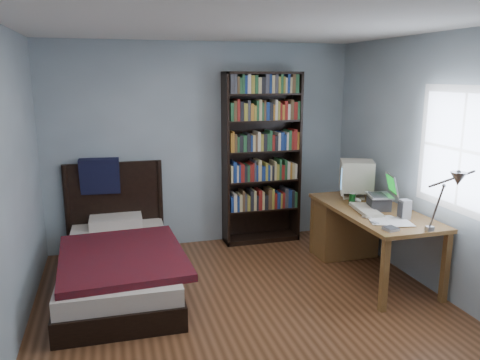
{
  "coord_description": "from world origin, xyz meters",
  "views": [
    {
      "loc": [
        -1.14,
        -3.56,
        2.1
      ],
      "look_at": [
        0.13,
        0.86,
        1.07
      ],
      "focal_mm": 35.0,
      "sensor_mm": 36.0,
      "label": 1
    }
  ],
  "objects_px": {
    "desk_lamp": "(454,185)",
    "bookshelf": "(262,159)",
    "crt_monitor": "(355,177)",
    "bed": "(119,259)",
    "desk": "(351,225)",
    "speaker": "(405,209)",
    "soda_can": "(352,199)",
    "laptop": "(381,199)",
    "keyboard": "(366,210)"
  },
  "relations": [
    {
      "from": "speaker",
      "to": "soda_can",
      "type": "bearing_deg",
      "value": 113.04
    },
    {
      "from": "soda_can",
      "to": "bed",
      "type": "xyz_separation_m",
      "value": [
        -2.47,
        0.31,
        -0.54
      ]
    },
    {
      "from": "desk_lamp",
      "to": "bookshelf",
      "type": "distance_m",
      "value": 2.62
    },
    {
      "from": "desk",
      "to": "soda_can",
      "type": "distance_m",
      "value": 0.45
    },
    {
      "from": "keyboard",
      "to": "soda_can",
      "type": "height_order",
      "value": "soda_can"
    },
    {
      "from": "keyboard",
      "to": "bed",
      "type": "bearing_deg",
      "value": 175.73
    },
    {
      "from": "crt_monitor",
      "to": "speaker",
      "type": "distance_m",
      "value": 0.88
    },
    {
      "from": "desk_lamp",
      "to": "bed",
      "type": "relative_size",
      "value": 0.3
    },
    {
      "from": "desk",
      "to": "desk_lamp",
      "type": "xyz_separation_m",
      "value": [
        -0.02,
        -1.6,
        0.84
      ]
    },
    {
      "from": "laptop",
      "to": "bookshelf",
      "type": "relative_size",
      "value": 0.17
    },
    {
      "from": "desk_lamp",
      "to": "soda_can",
      "type": "xyz_separation_m",
      "value": [
        -0.1,
        1.38,
        -0.46
      ]
    },
    {
      "from": "desk_lamp",
      "to": "desk",
      "type": "bearing_deg",
      "value": 89.17
    },
    {
      "from": "keyboard",
      "to": "bookshelf",
      "type": "height_order",
      "value": "bookshelf"
    },
    {
      "from": "laptop",
      "to": "bed",
      "type": "distance_m",
      "value": 2.79
    },
    {
      "from": "desk",
      "to": "keyboard",
      "type": "height_order",
      "value": "keyboard"
    },
    {
      "from": "laptop",
      "to": "desk_lamp",
      "type": "relative_size",
      "value": 0.57
    },
    {
      "from": "soda_can",
      "to": "bed",
      "type": "height_order",
      "value": "bed"
    },
    {
      "from": "laptop",
      "to": "keyboard",
      "type": "bearing_deg",
      "value": -166.54
    },
    {
      "from": "speaker",
      "to": "bookshelf",
      "type": "xyz_separation_m",
      "value": [
        -0.89,
        1.72,
        0.25
      ]
    },
    {
      "from": "speaker",
      "to": "soda_can",
      "type": "xyz_separation_m",
      "value": [
        -0.23,
        0.6,
        -0.03
      ]
    },
    {
      "from": "keyboard",
      "to": "crt_monitor",
      "type": "bearing_deg",
      "value": 81.92
    },
    {
      "from": "crt_monitor",
      "to": "speaker",
      "type": "height_order",
      "value": "crt_monitor"
    },
    {
      "from": "desk",
      "to": "bookshelf",
      "type": "relative_size",
      "value": 0.75
    },
    {
      "from": "bookshelf",
      "to": "bed",
      "type": "relative_size",
      "value": 0.98
    },
    {
      "from": "crt_monitor",
      "to": "bookshelf",
      "type": "distance_m",
      "value": 1.2
    },
    {
      "from": "desk",
      "to": "keyboard",
      "type": "bearing_deg",
      "value": -103.65
    },
    {
      "from": "soda_can",
      "to": "bookshelf",
      "type": "distance_m",
      "value": 1.33
    },
    {
      "from": "crt_monitor",
      "to": "soda_can",
      "type": "bearing_deg",
      "value": -123.93
    },
    {
      "from": "bookshelf",
      "to": "desk_lamp",
      "type": "bearing_deg",
      "value": -72.96
    },
    {
      "from": "soda_can",
      "to": "bed",
      "type": "relative_size",
      "value": 0.06
    },
    {
      "from": "desk",
      "to": "speaker",
      "type": "xyz_separation_m",
      "value": [
        0.11,
        -0.82,
        0.41
      ]
    },
    {
      "from": "keyboard",
      "to": "bed",
      "type": "height_order",
      "value": "bed"
    },
    {
      "from": "speaker",
      "to": "laptop",
      "type": "bearing_deg",
      "value": 97.52
    },
    {
      "from": "desk_lamp",
      "to": "bookshelf",
      "type": "xyz_separation_m",
      "value": [
        -0.77,
        2.5,
        -0.17
      ]
    },
    {
      "from": "soda_can",
      "to": "bookshelf",
      "type": "relative_size",
      "value": 0.06
    },
    {
      "from": "desk_lamp",
      "to": "speaker",
      "type": "relative_size",
      "value": 3.41
    },
    {
      "from": "speaker",
      "to": "desk",
      "type": "bearing_deg",
      "value": 99.24
    },
    {
      "from": "desk_lamp",
      "to": "keyboard",
      "type": "height_order",
      "value": "desk_lamp"
    },
    {
      "from": "speaker",
      "to": "bookshelf",
      "type": "height_order",
      "value": "bookshelf"
    },
    {
      "from": "crt_monitor",
      "to": "bed",
      "type": "bearing_deg",
      "value": 178.91
    },
    {
      "from": "desk",
      "to": "crt_monitor",
      "type": "height_order",
      "value": "crt_monitor"
    },
    {
      "from": "desk_lamp",
      "to": "bed",
      "type": "xyz_separation_m",
      "value": [
        -2.58,
        1.69,
        -1.0
      ]
    },
    {
      "from": "bookshelf",
      "to": "keyboard",
      "type": "bearing_deg",
      "value": -64.64
    },
    {
      "from": "laptop",
      "to": "speaker",
      "type": "relative_size",
      "value": 1.94
    },
    {
      "from": "desk_lamp",
      "to": "speaker",
      "type": "xyz_separation_m",
      "value": [
        0.13,
        0.77,
        -0.43
      ]
    },
    {
      "from": "crt_monitor",
      "to": "bed",
      "type": "relative_size",
      "value": 0.23
    },
    {
      "from": "laptop",
      "to": "soda_can",
      "type": "xyz_separation_m",
      "value": [
        -0.2,
        0.24,
        -0.04
      ]
    },
    {
      "from": "desk",
      "to": "laptop",
      "type": "relative_size",
      "value": 4.34
    },
    {
      "from": "crt_monitor",
      "to": "desk",
      "type": "bearing_deg",
      "value": -140.99
    },
    {
      "from": "laptop",
      "to": "bookshelf",
      "type": "xyz_separation_m",
      "value": [
        -0.86,
        1.36,
        0.24
      ]
    }
  ]
}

